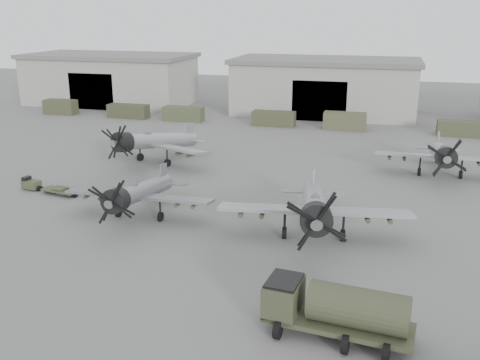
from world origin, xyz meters
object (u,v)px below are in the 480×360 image
object	(u,v)px
aircraft_mid_2	(315,207)
fuel_tanker	(336,307)
aircraft_mid_1	(137,193)
aircraft_far_0	(152,141)
tug_trailer	(42,187)
aircraft_far_1	(442,154)

from	to	relation	value
aircraft_mid_2	fuel_tanker	distance (m)	12.00
aircraft_mid_1	fuel_tanker	distance (m)	20.49
aircraft_far_0	fuel_tanker	bearing A→B (deg)	-30.12
aircraft_far_0	tug_trailer	size ratio (longest dim) A/B	2.21
aircraft_far_1	fuel_tanker	size ratio (longest dim) A/B	1.69
aircraft_far_1	aircraft_far_0	bearing A→B (deg)	-173.81
fuel_tanker	tug_trailer	bearing A→B (deg)	156.55
aircraft_mid_1	fuel_tanker	bearing A→B (deg)	-37.12
aircraft_mid_1	aircraft_mid_2	distance (m)	13.89
aircraft_mid_2	aircraft_mid_1	bearing A→B (deg)	169.73
aircraft_mid_1	aircraft_far_1	bearing A→B (deg)	36.30
aircraft_mid_1	aircraft_far_0	world-z (taller)	aircraft_far_0
aircraft_mid_1	aircraft_far_0	bearing A→B (deg)	109.26
aircraft_mid_2	tug_trailer	bearing A→B (deg)	161.61
aircraft_far_0	aircraft_mid_1	bearing A→B (deg)	-48.90
aircraft_mid_2	aircraft_far_1	world-z (taller)	aircraft_mid_2
aircraft_mid_1	aircraft_mid_2	xyz separation A→B (m)	(13.88, -0.35, 0.34)
aircraft_far_1	tug_trailer	distance (m)	38.19
aircraft_far_0	tug_trailer	world-z (taller)	aircraft_far_0
aircraft_mid_2	tug_trailer	world-z (taller)	aircraft_mid_2
aircraft_mid_2	fuel_tanker	world-z (taller)	aircraft_mid_2
aircraft_mid_2	tug_trailer	distance (m)	25.83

